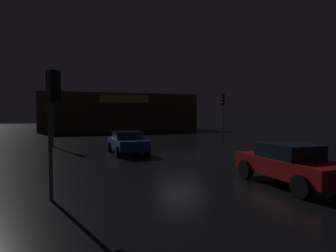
{
  "coord_description": "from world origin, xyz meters",
  "views": [
    {
      "loc": [
        -6.7,
        -15.9,
        2.55
      ],
      "look_at": [
        0.87,
        4.29,
        1.57
      ],
      "focal_mm": 31.48,
      "sensor_mm": 36.0,
      "label": 1
    }
  ],
  "objects_px": {
    "traffic_signal_opposite": "(53,108)",
    "traffic_signal_cross_right": "(53,102)",
    "car_far": "(127,142)",
    "store_building": "(120,112)",
    "car_near": "(290,164)",
    "traffic_signal_cross_left": "(223,105)"
  },
  "relations": [
    {
      "from": "traffic_signal_opposite",
      "to": "traffic_signal_cross_left",
      "type": "bearing_deg",
      "value": 0.35
    },
    {
      "from": "store_building",
      "to": "traffic_signal_cross_left",
      "type": "distance_m",
      "value": 19.84
    },
    {
      "from": "store_building",
      "to": "traffic_signal_cross_right",
      "type": "xyz_separation_m",
      "value": [
        -8.61,
        -33.4,
        0.24
      ]
    },
    {
      "from": "traffic_signal_opposite",
      "to": "car_near",
      "type": "bearing_deg",
      "value": -62.85
    },
    {
      "from": "traffic_signal_opposite",
      "to": "car_far",
      "type": "relative_size",
      "value": 1.08
    },
    {
      "from": "traffic_signal_opposite",
      "to": "traffic_signal_cross_left",
      "type": "xyz_separation_m",
      "value": [
        14.6,
        0.09,
        0.31
      ]
    },
    {
      "from": "traffic_signal_opposite",
      "to": "car_far",
      "type": "xyz_separation_m",
      "value": [
        4.38,
        -5.57,
        -2.19
      ]
    },
    {
      "from": "traffic_signal_opposite",
      "to": "traffic_signal_cross_left",
      "type": "distance_m",
      "value": 14.61
    },
    {
      "from": "traffic_signal_opposite",
      "to": "traffic_signal_cross_right",
      "type": "relative_size",
      "value": 1.11
    },
    {
      "from": "car_near",
      "to": "traffic_signal_cross_left",
      "type": "bearing_deg",
      "value": 66.81
    },
    {
      "from": "store_building",
      "to": "traffic_signal_opposite",
      "type": "distance_m",
      "value": 21.0
    },
    {
      "from": "traffic_signal_cross_left",
      "to": "traffic_signal_opposite",
      "type": "bearing_deg",
      "value": -179.65
    },
    {
      "from": "traffic_signal_cross_right",
      "to": "car_near",
      "type": "relative_size",
      "value": 0.88
    },
    {
      "from": "store_building",
      "to": "traffic_signal_cross_right",
      "type": "relative_size",
      "value": 5.81
    },
    {
      "from": "store_building",
      "to": "car_near",
      "type": "bearing_deg",
      "value": -91.48
    },
    {
      "from": "traffic_signal_cross_left",
      "to": "car_far",
      "type": "xyz_separation_m",
      "value": [
        -10.23,
        -5.66,
        -2.49
      ]
    },
    {
      "from": "store_building",
      "to": "traffic_signal_opposite",
      "type": "relative_size",
      "value": 5.23
    },
    {
      "from": "traffic_signal_cross_right",
      "to": "car_near",
      "type": "height_order",
      "value": "traffic_signal_cross_right"
    },
    {
      "from": "store_building",
      "to": "traffic_signal_opposite",
      "type": "bearing_deg",
      "value": -114.86
    },
    {
      "from": "traffic_signal_cross_left",
      "to": "car_far",
      "type": "distance_m",
      "value": 11.95
    },
    {
      "from": "car_near",
      "to": "traffic_signal_cross_right",
      "type": "bearing_deg",
      "value": 171.66
    },
    {
      "from": "store_building",
      "to": "car_near",
      "type": "distance_m",
      "value": 34.59
    }
  ]
}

